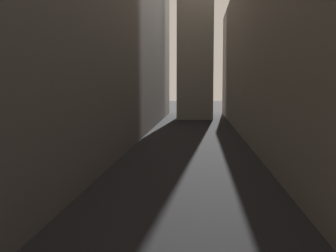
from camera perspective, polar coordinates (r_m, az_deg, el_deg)
ground_plane at (r=35.59m, az=2.84°, el=-3.99°), size 264.00×264.00×0.00m
building_block_left at (r=39.71m, az=-15.23°, el=13.56°), size 13.15×108.00×23.15m
building_block_right at (r=38.83m, az=20.42°, el=10.81°), size 11.87×108.00×19.38m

